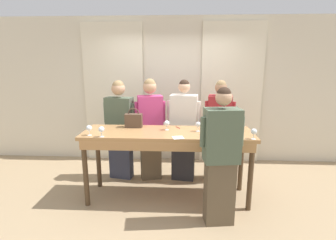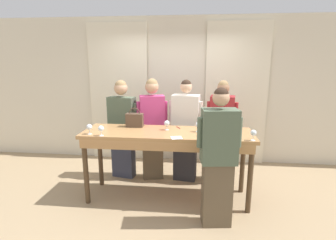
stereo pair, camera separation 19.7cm
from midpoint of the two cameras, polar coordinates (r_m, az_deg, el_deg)
name	(u,v)px [view 2 (the right image)]	position (r m, az deg, el deg)	size (l,w,h in m)	color
ground_plane	(167,197)	(4.08, 1.33, -16.38)	(18.00, 18.00, 0.00)	tan
wall_back	(176,91)	(5.17, 2.92, 6.32)	(12.00, 0.06, 2.80)	beige
curtain_panel_left	(119,93)	(5.30, -9.61, 5.71)	(1.16, 0.03, 2.69)	#EFE5C6
curtain_panel_right	(236,95)	(5.18, 15.65, 5.24)	(1.16, 0.03, 2.69)	#EFE5C6
tasting_bar	(167,140)	(3.70, 1.37, -4.40)	(2.38, 0.71, 1.01)	#B27F4C
wine_bottle	(233,126)	(3.64, 15.39, -1.24)	(0.08, 0.08, 0.33)	black
handbag	(135,120)	(3.94, -5.87, 0.04)	(0.25, 0.12, 0.29)	brown
wine_glass_front_left	(198,125)	(3.69, 8.09, -1.13)	(0.08, 0.08, 0.14)	white
wine_glass_front_mid	(101,129)	(3.55, -12.84, -1.89)	(0.08, 0.08, 0.14)	white
wine_glass_front_right	(89,127)	(3.66, -15.29, -1.57)	(0.08, 0.08, 0.14)	white
wine_glass_center_left	(231,125)	(3.76, 15.12, -1.17)	(0.08, 0.08, 0.14)	white
wine_glass_center_mid	(253,133)	(3.45, 19.66, -2.71)	(0.08, 0.08, 0.14)	white
wine_glass_center_right	(167,123)	(3.75, 1.26, -0.76)	(0.08, 0.08, 0.14)	white
napkin	(177,138)	(3.39, 3.54, -3.89)	(0.17, 0.17, 0.00)	white
pen	(178,128)	(3.89, 3.71, -1.66)	(0.07, 0.12, 0.01)	maroon
guest_olive_jacket	(122,128)	(4.47, -8.65, -1.65)	(0.56, 0.29, 1.68)	#383D51
guest_pink_top	(152,128)	(4.37, -2.13, -1.73)	(0.51, 0.33, 1.71)	brown
guest_cream_sweater	(185,131)	(4.33, 5.12, -2.36)	(0.55, 0.30, 1.69)	#28282D
guest_striped_shirt	(221,132)	(4.36, 12.79, -2.55)	(0.49, 0.33, 1.69)	#473833
host_pouring	(218,158)	(3.20, 12.65, -8.17)	(0.53, 0.31, 1.70)	brown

